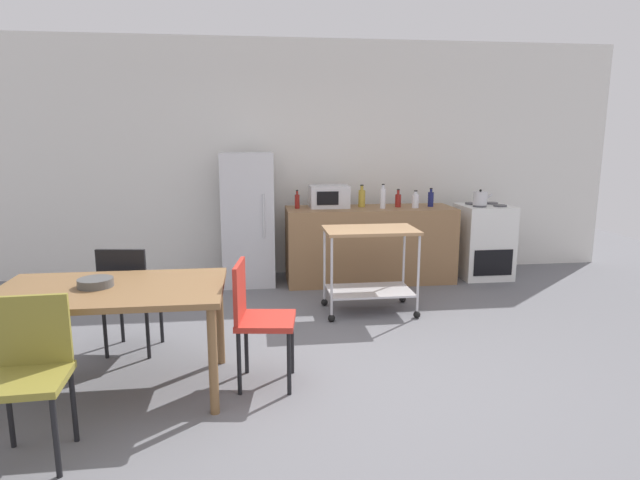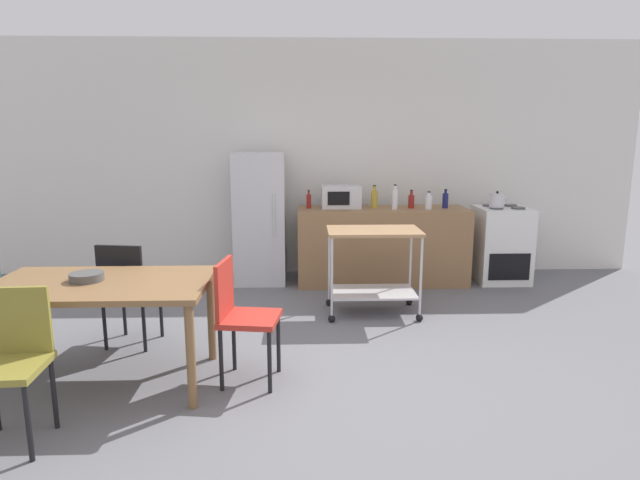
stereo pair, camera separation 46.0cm
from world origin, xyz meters
name	(u,v)px [view 1 (the left image)]	position (x,y,z in m)	size (l,w,h in m)	color
ground_plane	(325,380)	(0.00, 0.00, 0.00)	(12.00, 12.00, 0.00)	slate
back_wall	(291,159)	(0.00, 3.20, 1.45)	(8.40, 0.12, 2.90)	silver
kitchen_counter	(370,245)	(0.90, 2.60, 0.45)	(2.00, 0.64, 0.90)	olive
dining_table	(111,299)	(-1.46, 0.01, 0.67)	(1.50, 0.90, 0.75)	brown
chair_red	(257,314)	(-0.49, 0.01, 0.52)	(0.45, 0.45, 0.89)	#B72D23
chair_black	(129,292)	(-1.49, 0.68, 0.52)	(0.45, 0.45, 0.89)	black
chair_olive	(30,368)	(-1.71, -0.72, 0.52)	(0.42, 0.42, 0.89)	olive
stove_oven	(483,241)	(2.35, 2.62, 0.45)	(0.60, 0.61, 0.92)	white
refrigerator	(248,219)	(-0.55, 2.70, 0.78)	(0.60, 0.63, 1.55)	silver
kitchen_cart	(370,256)	(0.65, 1.46, 0.57)	(0.91, 0.57, 0.85)	#A37A51
bottle_soy_sauce	(297,201)	(0.03, 2.64, 0.99)	(0.06, 0.06, 0.22)	maroon
microwave	(329,197)	(0.41, 2.68, 1.03)	(0.46, 0.35, 0.26)	silver
bottle_sparkling_water	(362,198)	(0.81, 2.67, 1.01)	(0.08, 0.08, 0.27)	gold
bottle_hot_sauce	(383,198)	(1.03, 2.51, 1.02)	(0.06, 0.06, 0.29)	silver
bottle_wine	(398,200)	(1.24, 2.60, 0.99)	(0.07, 0.07, 0.22)	maroon
bottle_sesame_oil	(415,201)	(1.42, 2.50, 0.99)	(0.08, 0.08, 0.21)	silver
bottle_olive_oil	(431,199)	(1.64, 2.60, 0.99)	(0.07, 0.07, 0.22)	navy
fruit_bowl	(96,283)	(-1.55, 0.03, 0.78)	(0.23, 0.23, 0.06)	#4C4C4C
kettle	(480,198)	(2.23, 2.52, 1.00)	(0.24, 0.17, 0.19)	silver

